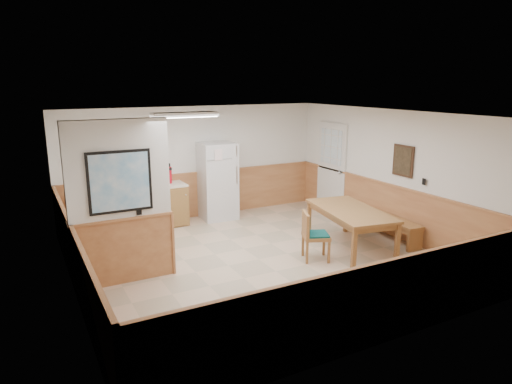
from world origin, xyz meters
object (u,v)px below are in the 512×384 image
dining_chair (311,232)px  dining_table (350,214)px  refrigerator (218,181)px  fire_extinguisher (169,175)px  dining_bench (388,222)px  soap_bottle (103,186)px

dining_chair → dining_table: bearing=30.5°
refrigerator → fire_extinguisher: 1.10m
dining_chair → fire_extinguisher: fire_extinguisher is taller
dining_table → dining_chair: (-0.95, -0.12, -0.17)m
refrigerator → dining_table: bearing=-62.2°
dining_bench → fire_extinguisher: size_ratio=3.69×
dining_bench → fire_extinguisher: (-3.46, 2.97, 0.75)m
dining_bench → soap_bottle: size_ratio=7.88×
dining_table → dining_bench: size_ratio=1.27×
dining_chair → soap_bottle: bearing=156.1°
dining_bench → dining_table: bearing=-172.2°
refrigerator → fire_extinguisher: refrigerator is taller
soap_bottle → refrigerator: bearing=-0.4°
refrigerator → dining_bench: bearing=-47.4°
dining_bench → dining_chair: dining_chair is taller
dining_table → dining_chair: size_ratio=2.39×
dining_chair → soap_bottle: 4.24m
dining_bench → soap_bottle: soap_bottle is taller
dining_table → soap_bottle: (-3.83, 2.95, 0.34)m
dining_chair → fire_extinguisher: 3.54m
dining_chair → dining_bench: bearing=28.4°
dining_bench → dining_chair: bearing=-170.3°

